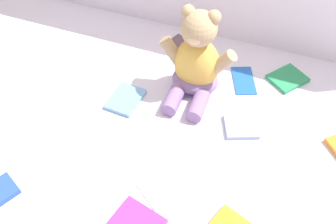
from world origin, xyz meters
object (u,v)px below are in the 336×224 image
book_case_0 (186,45)px  book_case_1 (241,126)px  book_case_3 (125,99)px  book_case_6 (244,80)px  book_case_2 (162,195)px  book_case_10 (287,78)px  teddy_bear (196,63)px  book_case_8 (137,223)px

book_case_0 → book_case_1: book_case_1 is taller
book_case_0 → book_case_3: book_case_3 is taller
book_case_3 → book_case_6: book_case_3 is taller
book_case_3 → book_case_2: bearing=-46.1°
book_case_0 → book_case_6: size_ratio=0.97×
book_case_1 → book_case_2: book_case_1 is taller
book_case_2 → book_case_0: bearing=-132.5°
book_case_0 → book_case_10: 0.39m
teddy_bear → book_case_1: (0.19, -0.11, -0.11)m
book_case_2 → book_case_10: book_case_10 is taller
teddy_bear → book_case_2: size_ratio=2.31×
book_case_2 → book_case_8: bearing=17.9°
teddy_bear → book_case_2: teddy_bear is taller
book_case_3 → book_case_10: bearing=34.3°
book_case_1 → book_case_3: size_ratio=0.80×
teddy_bear → book_case_3: (-0.19, -0.14, -0.11)m
book_case_2 → book_case_3: book_case_3 is taller
book_case_0 → book_case_1: size_ratio=1.32×
teddy_bear → book_case_6: bearing=30.7°
teddy_bear → book_case_2: (0.05, -0.42, -0.11)m
book_case_3 → book_case_10: 0.56m
book_case_0 → book_case_3: 0.35m
book_case_3 → book_case_6: 0.41m
book_case_1 → book_case_10: same height
book_case_0 → book_case_2: (0.15, -0.62, 0.00)m
book_case_2 → book_case_8: (-0.03, -0.10, 0.00)m
book_case_6 → book_case_8: bearing=55.9°
book_case_3 → book_case_8: size_ratio=1.00×
book_case_0 → book_case_6: (0.25, -0.11, 0.00)m
book_case_6 → book_case_8: book_case_8 is taller
book_case_8 → book_case_10: 0.72m
book_case_0 → book_case_8: bearing=-149.8°
book_case_6 → book_case_0: bearing=-45.8°
teddy_bear → book_case_0: (-0.10, 0.20, -0.11)m
book_case_2 → book_case_6: 0.52m
teddy_bear → book_case_10: bearing=26.5°
book_case_8 → book_case_6: bearing=0.4°
book_case_2 → book_case_3: size_ratio=1.06×
book_case_2 → book_case_10: 0.62m
book_case_6 → book_case_8: 0.62m
book_case_6 → book_case_2: bearing=56.6°
book_case_8 → book_case_10: (0.27, 0.67, -0.00)m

